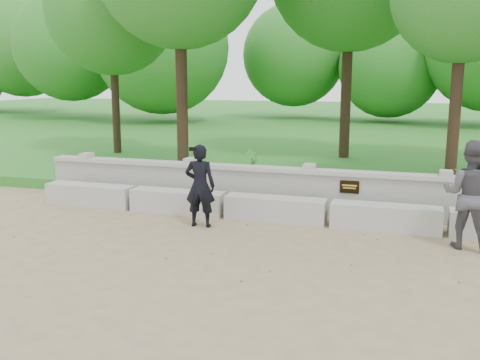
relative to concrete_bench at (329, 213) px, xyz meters
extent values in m
plane|color=#9F8761|center=(0.00, -1.90, -0.22)|extent=(80.00, 80.00, 0.00)
cube|color=#2A6F27|center=(0.00, 12.10, -0.10)|extent=(40.00, 22.00, 0.25)
cube|color=#B7B4AD|center=(-5.00, 0.00, 0.00)|extent=(1.90, 0.45, 0.45)
cube|color=#B7B4AD|center=(-3.00, 0.00, 0.00)|extent=(1.90, 0.45, 0.45)
cube|color=#B7B4AD|center=(-1.00, 0.00, 0.00)|extent=(1.90, 0.45, 0.45)
cube|color=#B7B4AD|center=(1.00, 0.00, 0.00)|extent=(1.90, 0.45, 0.45)
cube|color=#ACA9A2|center=(0.00, 0.70, 0.18)|extent=(12.50, 0.25, 0.82)
cube|color=#B7B4AD|center=(0.00, 0.70, 0.64)|extent=(12.50, 0.35, 0.08)
cube|color=black|center=(0.30, 0.56, 0.40)|extent=(0.36, 0.02, 0.24)
imported|color=black|center=(-2.20, -0.78, 0.52)|extent=(0.59, 0.42, 1.50)
cube|color=black|center=(-2.20, -1.08, 1.22)|extent=(0.14, 0.04, 0.07)
imported|color=#48474D|center=(2.27, -0.66, 0.63)|extent=(0.99, 0.87, 1.72)
cylinder|color=#382619|center=(-7.67, 5.71, 1.86)|extent=(0.25, 0.25, 3.66)
cylinder|color=#382619|center=(-4.32, 3.32, 2.21)|extent=(0.30, 0.30, 4.38)
cylinder|color=#382619|center=(-0.55, 6.87, 2.30)|extent=(0.31, 0.31, 4.55)
cylinder|color=#382619|center=(2.20, 2.49, 1.80)|extent=(0.24, 0.24, 3.54)
imported|color=#3F8B2F|center=(-2.34, 2.99, 0.36)|extent=(0.39, 0.43, 0.68)
imported|color=#3F8B2F|center=(2.58, 1.74, 0.31)|extent=(0.37, 0.39, 0.57)
imported|color=#3F8B2F|center=(2.52, 1.40, 0.36)|extent=(0.81, 0.79, 0.68)
camera|label=1|loc=(1.31, -9.49, 2.44)|focal=40.00mm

